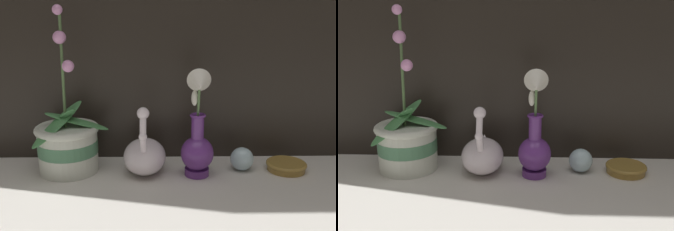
{
  "view_description": "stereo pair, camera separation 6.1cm",
  "coord_description": "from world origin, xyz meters",
  "views": [
    {
      "loc": [
        -0.03,
        -0.98,
        0.47
      ],
      "look_at": [
        -0.01,
        0.11,
        0.17
      ],
      "focal_mm": 42.0,
      "sensor_mm": 36.0,
      "label": 1
    },
    {
      "loc": [
        0.03,
        -0.98,
        0.47
      ],
      "look_at": [
        -0.01,
        0.11,
        0.17
      ],
      "focal_mm": 42.0,
      "sensor_mm": 36.0,
      "label": 2
    }
  ],
  "objects": [
    {
      "name": "blue_vase",
      "position": [
        0.07,
        0.07,
        0.11
      ],
      "size": [
        0.09,
        0.12,
        0.31
      ],
      "color": "#602D7F",
      "rests_on": "ground_plane"
    },
    {
      "name": "orchid_potted_plant",
      "position": [
        -0.31,
        0.12,
        0.09
      ],
      "size": [
        0.22,
        0.22,
        0.48
      ],
      "color": "beige",
      "rests_on": "ground_plane"
    },
    {
      "name": "glass_sphere",
      "position": [
        0.21,
        0.11,
        0.03
      ],
      "size": [
        0.07,
        0.07,
        0.07
      ],
      "color": "silver",
      "rests_on": "ground_plane"
    },
    {
      "name": "ground_plane",
      "position": [
        0.0,
        0.0,
        0.0
      ],
      "size": [
        2.8,
        2.8,
        0.0
      ],
      "primitive_type": "plane",
      "color": "beige"
    },
    {
      "name": "swan_figurine",
      "position": [
        -0.08,
        0.1,
        0.06
      ],
      "size": [
        0.12,
        0.19,
        0.21
      ],
      "color": "white",
      "rests_on": "ground_plane"
    },
    {
      "name": "amber_dish",
      "position": [
        0.34,
        0.11,
        0.02
      ],
      "size": [
        0.12,
        0.12,
        0.03
      ],
      "color": "olive",
      "rests_on": "ground_plane"
    }
  ]
}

